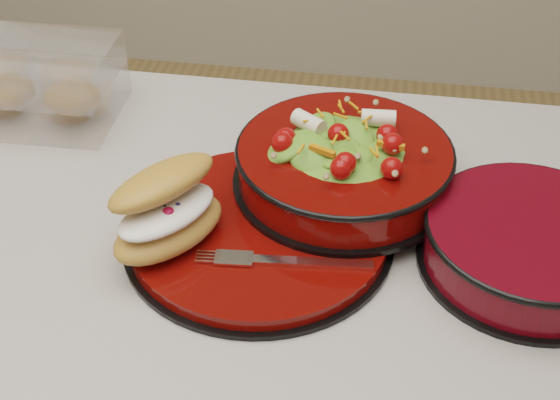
# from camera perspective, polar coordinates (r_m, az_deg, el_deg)

# --- Properties ---
(dinner_plate) EXTENTS (0.29, 0.29, 0.02)m
(dinner_plate) POSITION_cam_1_polar(r_m,az_deg,el_deg) (0.83, -1.53, -2.35)
(dinner_plate) COLOR black
(dinner_plate) RESTS_ON island_counter
(salad_bowl) EXTENTS (0.25, 0.25, 0.10)m
(salad_bowl) POSITION_cam_1_polar(r_m,az_deg,el_deg) (0.86, 4.74, 3.19)
(salad_bowl) COLOR black
(salad_bowl) RESTS_ON dinner_plate
(croissant) EXTENTS (0.13, 0.16, 0.08)m
(croissant) POSITION_cam_1_polar(r_m,az_deg,el_deg) (0.79, -8.14, -0.70)
(croissant) COLOR gold
(croissant) RESTS_ON dinner_plate
(fork) EXTENTS (0.16, 0.03, 0.00)m
(fork) POSITION_cam_1_polar(r_m,az_deg,el_deg) (0.78, 0.57, -4.49)
(fork) COLOR silver
(fork) RESTS_ON dinner_plate
(pastry_box) EXTENTS (0.20, 0.15, 0.09)m
(pastry_box) POSITION_cam_1_polar(r_m,az_deg,el_deg) (1.06, -17.38, 8.10)
(pastry_box) COLOR white
(pastry_box) RESTS_ON island_counter
(extra_bowl) EXTENTS (0.22, 0.22, 0.05)m
(extra_bowl) POSITION_cam_1_polar(r_m,az_deg,el_deg) (0.83, 17.84, -3.05)
(extra_bowl) COLOR black
(extra_bowl) RESTS_ON island_counter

